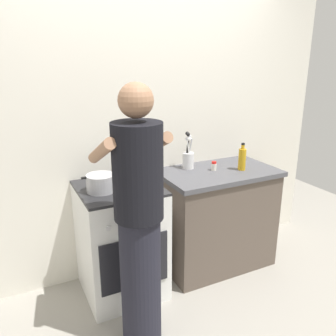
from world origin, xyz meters
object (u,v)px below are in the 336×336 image
oil_bottle (242,159)px  person (139,223)px  utensil_crock (188,157)px  pot (101,183)px  spice_bottle (214,166)px  stove_range (121,240)px  mixing_bowl (137,179)px

oil_bottle → person: size_ratio=0.14×
utensil_crock → person: (-0.75, -0.72, -0.14)m
pot → spice_bottle: bearing=2.9°
utensil_crock → spice_bottle: 0.23m
stove_range → oil_bottle: (1.09, -0.07, 0.55)m
pot → mixing_bowl: size_ratio=1.01×
stove_range → utensil_crock: size_ratio=2.77×
spice_bottle → oil_bottle: 0.25m
stove_range → pot: size_ratio=3.32×
spice_bottle → oil_bottle: (0.22, -0.09, 0.06)m
stove_range → utensil_crock: 0.90m
spice_bottle → mixing_bowl: bearing=-176.6°
mixing_bowl → pot: bearing=-178.5°
stove_range → oil_bottle: bearing=-3.7°
utensil_crock → oil_bottle: size_ratio=1.37×
stove_range → mixing_bowl: mixing_bowl is taller
pot → mixing_bowl: bearing=1.5°
pot → oil_bottle: size_ratio=1.15×
mixing_bowl → oil_bottle: 0.95m
stove_range → oil_bottle: oil_bottle is taller
stove_range → utensil_crock: (0.69, 0.17, 0.55)m
pot → mixing_bowl: pot is taller
stove_range → person: 0.69m
mixing_bowl → stove_range: bearing=171.0°
mixing_bowl → spice_bottle: bearing=3.4°
oil_bottle → person: (-1.14, -0.48, -0.14)m
spice_bottle → utensil_crock: bearing=138.3°
utensil_crock → pot: bearing=-166.4°
spice_bottle → person: person is taller
pot → person: (0.09, -0.52, -0.10)m
mixing_bowl → utensil_crock: size_ratio=0.83×
utensil_crock → oil_bottle: utensil_crock is taller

